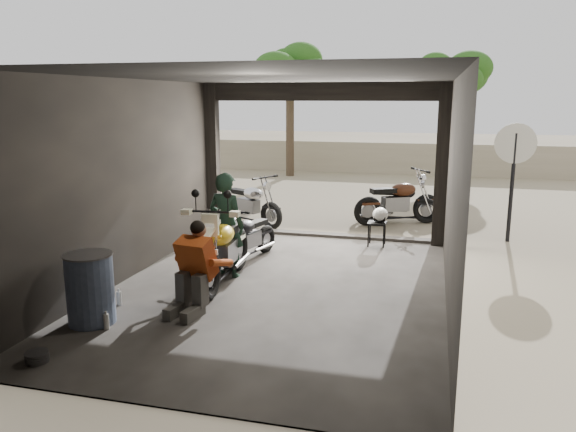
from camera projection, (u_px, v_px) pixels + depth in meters
The scene contains 16 objects.
ground at pixel (277, 291), 8.62m from camera, with size 80.00×80.00×0.00m, color #7A6D56.
garage at pixel (286, 203), 8.88m from camera, with size 7.00×7.13×3.20m.
boundary_wall at pixel (374, 158), 21.75m from camera, with size 18.00×0.30×1.20m, color gray.
tree_left at pixel (290, 67), 20.37m from camera, with size 2.20×2.20×5.60m.
tree_right at pixel (454, 79), 20.45m from camera, with size 2.20×2.20×5.00m.
main_bike at pixel (225, 243), 8.80m from camera, with size 0.82×1.99×1.33m, color #F1F1CB, non-canonical shape.
left_bike at pixel (248, 233), 10.12m from camera, with size 0.62×1.50×1.01m, color black, non-canonical shape.
outside_bike_a at pixel (250, 200), 12.94m from camera, with size 0.72×1.75×1.19m, color black, non-canonical shape.
outside_bike_b at pixel (398, 197), 13.03m from camera, with size 0.78×1.88×1.27m, color #452010, non-canonical shape.
outside_bike_c at pixel (398, 199), 13.20m from camera, with size 0.69×1.67×1.13m, color black, non-canonical shape.
rider at pixel (226, 225), 9.13m from camera, with size 0.63×0.42×1.74m, color black.
mechanic at pixel (191, 271), 7.59m from camera, with size 0.63×0.85×1.23m, color #D1551B, non-canonical shape.
stool at pixel (377, 226), 11.08m from camera, with size 0.36×0.36×0.50m.
helmet at pixel (380, 215), 11.08m from camera, with size 0.30×0.32×0.29m, color white.
oil_drum at pixel (90, 290), 7.26m from camera, with size 0.61×0.61×0.94m, color #465675.
sign_post at pixel (514, 163), 11.21m from camera, with size 0.81×0.08×2.42m.
Camera 1 is at (2.22, -7.89, 2.92)m, focal length 35.00 mm.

